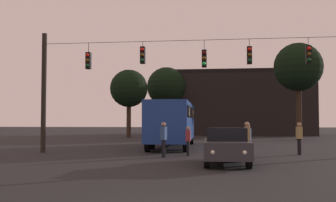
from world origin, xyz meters
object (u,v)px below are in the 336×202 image
car_near_right (226,145)px  pedestrian_trailing (247,138)px  pedestrian_crossing_right (299,136)px  pedestrian_crossing_center (188,139)px  pedestrian_crossing_left (248,138)px  city_bus (173,120)px  tree_left_silhouette (298,68)px  tree_behind_building (167,87)px  pedestrian_near_bus (164,137)px  tree_right_far (129,89)px  car_far_left (175,131)px

car_near_right → pedestrian_trailing: 3.04m
pedestrian_crossing_right → pedestrian_trailing: 3.78m
car_near_right → pedestrian_crossing_center: size_ratio=2.90×
pedestrian_crossing_left → pedestrian_trailing: (-0.11, -1.03, 0.08)m
city_bus → car_near_right: bearing=-72.0°
pedestrian_trailing → tree_left_silhouette: 21.35m
tree_left_silhouette → tree_behind_building: (-13.87, 10.13, -0.85)m
car_near_right → pedestrian_crossing_left: size_ratio=2.68×
pedestrian_crossing_left → pedestrian_near_bus: pedestrian_near_bus is taller
pedestrian_trailing → car_near_right: bearing=-110.2°
city_bus → tree_right_far: tree_right_far is taller
tree_behind_building → tree_right_far: bearing=-118.5°
car_far_left → pedestrian_crossing_center: size_ratio=2.96×
tree_left_silhouette → tree_behind_building: tree_left_silhouette is taller
pedestrian_crossing_center → tree_right_far: size_ratio=0.20×
pedestrian_near_bus → tree_right_far: (-7.08, 23.60, 4.31)m
pedestrian_crossing_left → pedestrian_crossing_center: 3.05m
pedestrian_crossing_center → pedestrian_near_bus: (-1.12, -1.20, 0.15)m
pedestrian_crossing_left → pedestrian_trailing: bearing=-96.0°
pedestrian_crossing_right → pedestrian_near_bus: size_ratio=0.99×
pedestrian_crossing_left → pedestrian_near_bus: bearing=-165.9°
city_bus → pedestrian_crossing_center: bearing=-76.7°
pedestrian_crossing_right → pedestrian_crossing_center: bearing=-167.8°
car_far_left → pedestrian_near_bus: bearing=-85.3°
pedestrian_trailing → tree_behind_building: bearing=104.7°
city_bus → tree_left_silhouette: 16.63m
pedestrian_crossing_right → tree_behind_building: bearing=111.4°
pedestrian_crossing_center → tree_right_far: (-8.20, 22.40, 4.46)m
pedestrian_crossing_left → pedestrian_crossing_center: pedestrian_crossing_left is taller
pedestrian_near_bus → tree_right_far: bearing=106.7°
pedestrian_trailing → car_far_left: bearing=105.2°
car_near_right → pedestrian_crossing_right: size_ratio=2.55×
car_far_left → pedestrian_near_bus: pedestrian_near_bus is taller
city_bus → pedestrian_crossing_left: city_bus is taller
pedestrian_near_bus → pedestrian_trailing: size_ratio=0.99×
pedestrian_near_bus → tree_right_far: 25.02m
pedestrian_crossing_center → tree_left_silhouette: tree_left_silhouette is taller
pedestrian_crossing_right → pedestrian_near_bus: (-6.95, -2.46, 0.01)m
tree_behind_building → tree_left_silhouette: bearing=-36.1°
pedestrian_trailing → tree_left_silhouette: tree_left_silhouette is taller
pedestrian_near_bus → tree_left_silhouette: (10.14, 19.64, 5.83)m
city_bus → car_near_right: (3.45, -10.63, -1.07)m
city_bus → pedestrian_crossing_center: 6.86m
pedestrian_crossing_left → tree_right_far: 25.58m
pedestrian_crossing_center → pedestrian_crossing_left: bearing=-2.9°
city_bus → pedestrian_trailing: 9.03m
pedestrian_crossing_center → tree_behind_building: tree_behind_building is taller
pedestrian_trailing → tree_behind_building: 31.15m
car_far_left → tree_left_silhouette: 13.46m
pedestrian_near_bus → car_far_left: bearing=94.7°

